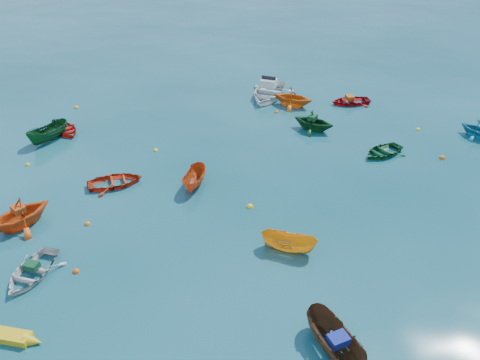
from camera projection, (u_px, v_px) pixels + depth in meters
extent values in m
plane|color=#093D48|center=(252.00, 243.00, 22.23)|extent=(160.00, 160.00, 0.00)
imported|color=beige|center=(33.00, 275.00, 20.36)|extent=(3.11, 3.59, 0.63)
imported|color=#51331D|center=(334.00, 351.00, 17.03)|extent=(2.09, 3.38, 1.23)
imported|color=#E35215|center=(22.00, 226.00, 23.35)|extent=(4.14, 4.11, 1.65)
imported|color=#FFA416|center=(288.00, 250.00, 21.78)|extent=(2.81, 1.99, 1.02)
imported|color=#135223|center=(382.00, 154.00, 29.60)|extent=(3.55, 3.19, 0.60)
imported|color=teal|center=(477.00, 137.00, 31.62)|extent=(3.14, 3.28, 1.34)
imported|color=red|center=(116.00, 185.00, 26.56)|extent=(3.46, 2.79, 0.64)
imported|color=#CB4613|center=(195.00, 185.00, 26.49)|extent=(1.80, 2.87, 1.04)
imported|color=#0F4119|center=(313.00, 130.00, 32.58)|extent=(3.74, 3.67, 1.50)
imported|color=#A50D12|center=(350.00, 103.00, 36.55)|extent=(3.20, 2.38, 0.64)
imported|color=red|center=(66.00, 132.00, 32.26)|extent=(3.13, 3.37, 0.57)
imported|color=orange|center=(292.00, 106.00, 36.16)|extent=(3.99, 3.85, 1.61)
imported|color=#10461E|center=(50.00, 140.00, 31.21)|extent=(2.87, 3.23, 1.22)
imported|color=white|center=(268.00, 97.00, 37.72)|extent=(5.36, 5.98, 1.62)
cube|color=#114426|center=(32.00, 266.00, 20.20)|extent=(0.72, 0.64, 0.29)
cube|color=navy|center=(338.00, 340.00, 16.50)|extent=(0.83, 0.72, 0.34)
cube|color=#B74412|center=(18.00, 209.00, 22.86)|extent=(0.83, 0.85, 0.33)
cube|color=#114720|center=(313.00, 117.00, 32.14)|extent=(0.82, 0.85, 0.33)
cube|color=#B65212|center=(350.00, 98.00, 36.27)|extent=(0.56, 0.72, 0.33)
sphere|color=#EB4E0C|center=(76.00, 272.00, 20.54)|extent=(0.31, 0.31, 0.31)
sphere|color=yellow|center=(250.00, 207.00, 24.70)|extent=(0.36, 0.36, 0.36)
sphere|color=yellow|center=(28.00, 165.00, 28.43)|extent=(0.30, 0.30, 0.30)
sphere|color=orange|center=(88.00, 224.00, 23.43)|extent=(0.30, 0.30, 0.30)
sphere|color=yellow|center=(156.00, 151.00, 29.98)|extent=(0.31, 0.31, 0.31)
sphere|color=orange|center=(442.00, 158.00, 29.14)|extent=(0.37, 0.37, 0.37)
sphere|color=gold|center=(76.00, 108.00, 35.79)|extent=(0.36, 0.36, 0.36)
sphere|color=orange|center=(276.00, 113.00, 35.07)|extent=(0.31, 0.31, 0.31)
sphere|color=yellow|center=(418.00, 130.00, 32.55)|extent=(0.31, 0.31, 0.31)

